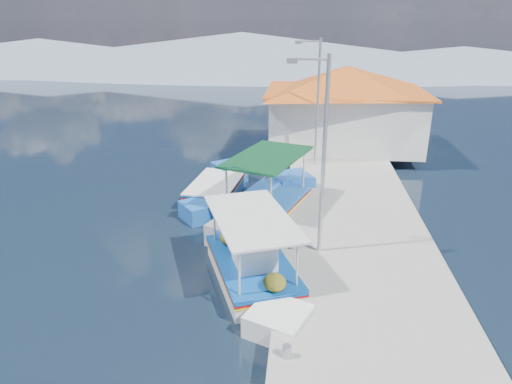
# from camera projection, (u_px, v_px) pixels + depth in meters

# --- Properties ---
(ground) EXTENTS (160.00, 160.00, 0.00)m
(ground) POSITION_uv_depth(u_px,v_px,m) (160.00, 290.00, 13.40)
(ground) COLOR black
(ground) RESTS_ON ground
(quay) EXTENTS (5.00, 44.00, 0.50)m
(quay) POSITION_uv_depth(u_px,v_px,m) (349.00, 210.00, 18.31)
(quay) COLOR gray
(quay) RESTS_ON ground
(bollards) EXTENTS (0.20, 17.20, 0.30)m
(bollards) POSITION_uv_depth(u_px,v_px,m) (296.00, 205.00, 17.67)
(bollards) COLOR #A5A8AD
(bollards) RESTS_ON quay
(main_caique) EXTENTS (3.73, 6.55, 2.32)m
(main_caique) POSITION_uv_depth(u_px,v_px,m) (253.00, 266.00, 13.83)
(main_caique) COLOR silver
(main_caique) RESTS_ON ground
(caique_green_canopy) EXTENTS (3.79, 7.06, 2.80)m
(caique_green_canopy) POSITION_uv_depth(u_px,v_px,m) (267.00, 206.00, 18.20)
(caique_green_canopy) COLOR #1D58AF
(caique_green_canopy) RESTS_ON ground
(caique_blue_hull) EXTENTS (2.26, 6.35, 1.14)m
(caique_blue_hull) POSITION_uv_depth(u_px,v_px,m) (216.00, 191.00, 20.12)
(caique_blue_hull) COLOR #1D58AF
(caique_blue_hull) RESTS_ON ground
(harbor_building) EXTENTS (10.49, 10.49, 4.40)m
(harbor_building) POSITION_uv_depth(u_px,v_px,m) (344.00, 105.00, 25.72)
(harbor_building) COLOR white
(harbor_building) RESTS_ON quay
(lamp_post_near) EXTENTS (1.21, 0.14, 6.00)m
(lamp_post_near) POSITION_uv_depth(u_px,v_px,m) (321.00, 148.00, 13.43)
(lamp_post_near) COLOR #A5A8AD
(lamp_post_near) RESTS_ON quay
(lamp_post_far) EXTENTS (1.21, 0.14, 6.00)m
(lamp_post_far) POSITION_uv_depth(u_px,v_px,m) (316.00, 97.00, 21.79)
(lamp_post_far) COLOR #A5A8AD
(lamp_post_far) RESTS_ON quay
(mountain_ridge) EXTENTS (171.40, 96.00, 5.50)m
(mountain_ridge) POSITION_uv_depth(u_px,v_px,m) (325.00, 56.00, 64.00)
(mountain_ridge) COLOR slate
(mountain_ridge) RESTS_ON ground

